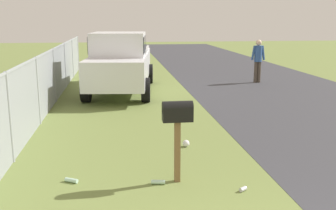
# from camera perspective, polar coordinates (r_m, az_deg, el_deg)

# --- Properties ---
(mailbox) EXTENTS (0.22, 0.47, 1.32)m
(mailbox) POSITION_cam_1_polar(r_m,az_deg,el_deg) (6.14, 1.38, -1.89)
(mailbox) COLOR brown
(mailbox) RESTS_ON ground
(pickup_truck) EXTENTS (5.65, 2.59, 2.09)m
(pickup_truck) POSITION_cam_1_polar(r_m,az_deg,el_deg) (13.84, -6.84, 6.33)
(pickup_truck) COLOR silver
(pickup_truck) RESTS_ON ground
(pedestrian) EXTENTS (0.30, 0.57, 1.71)m
(pedestrian) POSITION_cam_1_polar(r_m,az_deg,el_deg) (16.28, 12.85, 6.63)
(pedestrian) COLOR #4C4238
(pedestrian) RESTS_ON ground
(fence_section) EXTENTS (15.89, 0.07, 1.66)m
(fence_section) POSITION_cam_1_polar(r_m,az_deg,el_deg) (12.65, -16.11, 4.42)
(fence_section) COLOR #9EA3A8
(fence_section) RESTS_ON ground
(litter_bottle_midfield_a) EXTENTS (0.11, 0.23, 0.07)m
(litter_bottle_midfield_a) POSITION_cam_1_polar(r_m,az_deg,el_deg) (6.36, -1.42, -11.03)
(litter_bottle_midfield_a) COLOR #B2D8BF
(litter_bottle_midfield_a) RESTS_ON ground
(litter_can_midfield_b) EXTENTS (0.12, 0.14, 0.07)m
(litter_can_midfield_b) POSITION_cam_1_polar(r_m,az_deg,el_deg) (6.22, 10.76, -11.82)
(litter_can_midfield_b) COLOR silver
(litter_can_midfield_b) RESTS_ON ground
(litter_bottle_by_mailbox) EXTENTS (0.17, 0.23, 0.07)m
(litter_bottle_by_mailbox) POSITION_cam_1_polar(r_m,az_deg,el_deg) (6.60, -13.75, -10.50)
(litter_bottle_by_mailbox) COLOR #B2D8BF
(litter_bottle_by_mailbox) RESTS_ON ground
(litter_bag_near_hydrant) EXTENTS (0.14, 0.14, 0.14)m
(litter_bag_near_hydrant) POSITION_cam_1_polar(r_m,az_deg,el_deg) (8.08, 2.61, -5.55)
(litter_bag_near_hydrant) COLOR silver
(litter_bag_near_hydrant) RESTS_ON ground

